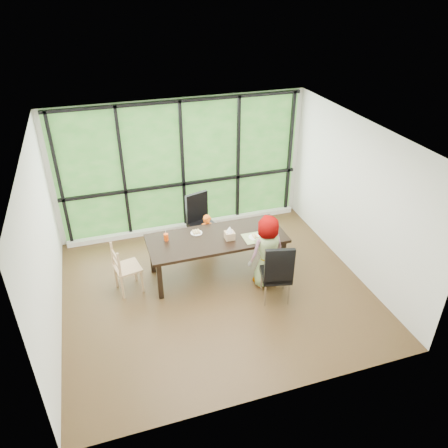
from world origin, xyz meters
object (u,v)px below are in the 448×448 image
Objects in this scene: dining_table at (217,255)px; plate_near at (255,237)px; chair_end_beech at (127,268)px; child_older at (266,252)px; chair_interior_leather at (276,271)px; plate_far at (196,233)px; chair_window_leather at (202,222)px; child_toddler at (208,236)px; white_mug at (275,224)px; green_cup at (273,233)px; tissue_box at (230,235)px; orange_cup at (166,237)px.

plate_near is (0.62, -0.21, 0.38)m from dining_table.
chair_end_beech is 2.32m from child_older.
chair_interior_leather is at bearing -52.99° from dining_table.
plate_far is 1.02m from plate_near.
chair_window_leather is 0.35m from child_toddler.
chair_interior_leather is at bearing -111.81° from white_mug.
chair_interior_leather is 1.67m from child_toddler.
dining_table is 1.06m from green_cup.
dining_table is 0.58m from child_toddler.
child_toddler is 1.33m from child_older.
chair_end_beech is at bearing 176.15° from tissue_box.
plate_near is 0.44m from tissue_box.
chair_window_leather is at bearing -55.85° from chair_interior_leather.
child_older is 17.37× the size of white_mug.
chair_end_beech is at bearing -147.17° from child_toddler.
child_older is at bearing -80.59° from chair_window_leather.
green_cup is (0.23, 0.27, 0.16)m from child_older.
chair_window_leather and chair_interior_leather have the same top height.
green_cup is (0.22, 0.67, 0.28)m from chair_interior_leather.
plate_far is at bearing -118.35° from child_toddler.
tissue_box is at bearing -61.67° from child_toddler.
plate_far is at bearing 154.35° from plate_near.
chair_end_beech reaches higher than child_toddler.
child_older is at bearing -39.96° from tissue_box.
child_older is at bearing -45.35° from child_toddler.
orange_cup is at bearing -173.39° from plate_far.
chair_interior_leather is 2.44m from chair_end_beech.
orange_cup is at bearing -141.68° from child_toddler.
dining_table is 15.12× the size of tissue_box.
white_mug is at bearing -3.91° from orange_cup.
green_cup reaches higher than orange_cup.
orange_cup is (-1.54, 0.70, 0.16)m from child_older.
child_toddler is at bearing 25.83° from orange_cup.
white_mug reaches higher than dining_table.
orange_cup is (-0.54, -0.06, 0.06)m from plate_far.
plate_near is at bearing -39.16° from child_toddler.
green_cup is (0.93, -0.85, 0.39)m from child_toddler.
child_older is at bearing -124.82° from white_mug.
chair_interior_leather is (0.72, -1.85, 0.00)m from chair_window_leather.
plate_near is (0.92, -0.44, 0.00)m from plate_far.
plate_far is 1.65× the size of orange_cup.
white_mug is at bearing -13.68° from child_toddler.
dining_table is 0.92m from chair_window_leather.
child_toddler is 0.56m from plate_far.
green_cup reaches higher than dining_table.
orange_cup is at bearing 176.09° from white_mug.
plate_near is at bearing -152.75° from white_mug.
child_older reaches higher than orange_cup.
chair_interior_leather reaches higher than dining_table.
tissue_box is at bearing -52.29° from child_older.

